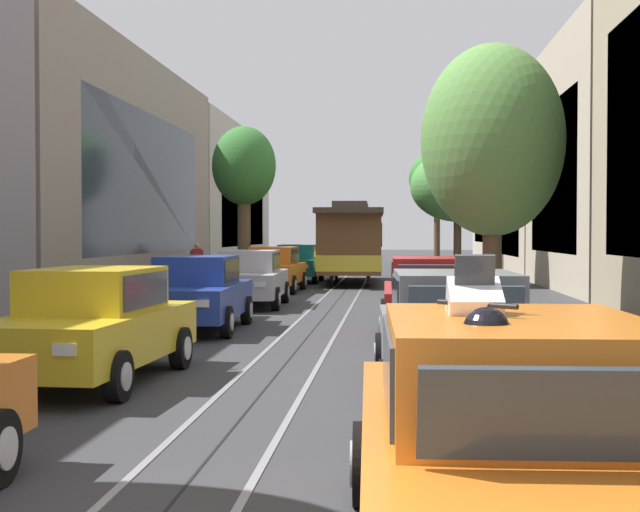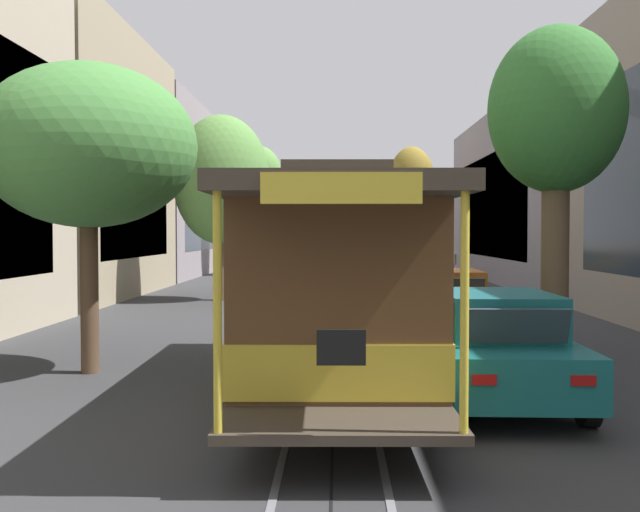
% 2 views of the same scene
% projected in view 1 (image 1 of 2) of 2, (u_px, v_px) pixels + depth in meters
% --- Properties ---
extents(ground_plane, '(160.00, 160.00, 0.00)m').
position_uv_depth(ground_plane, '(340.00, 297.00, 28.44)').
color(ground_plane, '#38383A').
extents(trolley_track_rails, '(1.14, 71.82, 0.01)m').
position_uv_depth(trolley_track_rails, '(347.00, 288.00, 32.80)').
color(trolley_track_rails, gray).
rests_on(trolley_track_rails, ground).
extents(building_facade_left, '(5.98, 63.52, 8.77)m').
position_uv_depth(building_facade_left, '(65.00, 172.00, 31.79)').
color(building_facade_left, gray).
rests_on(building_facade_left, ground).
extents(building_facade_right, '(5.22, 63.52, 9.92)m').
position_uv_depth(building_facade_right, '(628.00, 161.00, 30.93)').
color(building_facade_right, gray).
rests_on(building_facade_right, ground).
extents(parked_car_yellow_second_left, '(2.14, 4.42, 1.58)m').
position_uv_depth(parked_car_yellow_second_left, '(92.00, 325.00, 12.22)').
color(parked_car_yellow_second_left, gold).
rests_on(parked_car_yellow_second_left, ground).
extents(parked_car_blue_mid_left, '(2.05, 4.38, 1.58)m').
position_uv_depth(parked_car_blue_mid_left, '(196.00, 293.00, 18.71)').
color(parked_car_blue_mid_left, '#233D93').
rests_on(parked_car_blue_mid_left, ground).
extents(parked_car_silver_fourth_left, '(2.08, 4.40, 1.58)m').
position_uv_depth(parked_car_silver_fourth_left, '(250.00, 278.00, 24.79)').
color(parked_car_silver_fourth_left, '#B7B7BC').
rests_on(parked_car_silver_fourth_left, ground).
extents(parked_car_orange_fifth_left, '(2.09, 4.40, 1.58)m').
position_uv_depth(parked_car_orange_fifth_left, '(273.00, 269.00, 31.05)').
color(parked_car_orange_fifth_left, orange).
rests_on(parked_car_orange_fifth_left, ground).
extents(parked_car_teal_sixth_left, '(2.04, 4.38, 1.58)m').
position_uv_depth(parked_car_teal_sixth_left, '(298.00, 263.00, 37.09)').
color(parked_car_teal_sixth_left, '#196B70').
rests_on(parked_car_teal_sixth_left, ground).
extents(parked_car_orange_near_right, '(2.09, 4.40, 1.58)m').
position_uv_depth(parked_car_orange_near_right, '(514.00, 447.00, 5.25)').
color(parked_car_orange_near_right, orange).
rests_on(parked_car_orange_near_right, ground).
extents(parked_car_grey_second_right, '(2.10, 4.40, 1.58)m').
position_uv_depth(parked_car_grey_second_right, '(454.00, 333.00, 11.22)').
color(parked_car_grey_second_right, slate).
rests_on(parked_car_grey_second_right, ground).
extents(parked_car_red_mid_right, '(2.03, 4.37, 1.58)m').
position_uv_depth(parked_car_red_mid_right, '(429.00, 296.00, 17.76)').
color(parked_car_red_mid_right, red).
rests_on(parked_car_red_mid_right, ground).
extents(street_tree_kerb_left_second, '(2.48, 2.37, 6.20)m').
position_uv_depth(street_tree_kerb_left_second, '(244.00, 169.00, 34.07)').
color(street_tree_kerb_left_second, brown).
rests_on(street_tree_kerb_left_second, ground).
extents(street_tree_kerb_right_second, '(3.43, 3.18, 6.61)m').
position_uv_depth(street_tree_kerb_right_second, '(493.00, 141.00, 21.11)').
color(street_tree_kerb_right_second, brown).
rests_on(street_tree_kerb_right_second, ground).
extents(street_tree_kerb_right_mid, '(3.72, 3.56, 5.31)m').
position_uv_depth(street_tree_kerb_right_mid, '(458.00, 187.00, 34.47)').
color(street_tree_kerb_right_mid, brown).
rests_on(street_tree_kerb_right_mid, ground).
extents(street_tree_kerb_right_fourth, '(3.06, 2.77, 6.51)m').
position_uv_depth(street_tree_kerb_right_fourth, '(437.00, 180.00, 47.66)').
color(street_tree_kerb_right_fourth, brown).
rests_on(street_tree_kerb_right_fourth, ground).
extents(cable_car_trolley, '(2.73, 9.16, 3.28)m').
position_uv_depth(cable_car_trolley, '(351.00, 243.00, 35.97)').
color(cable_car_trolley, brown).
rests_on(cable_car_trolley, ground).
extents(motorcycle_with_rider, '(0.49, 1.77, 1.94)m').
position_uv_depth(motorcycle_with_rider, '(480.00, 416.00, 5.09)').
color(motorcycle_with_rider, black).
rests_on(motorcycle_with_rider, ground).
extents(pedestrian_crossing_far, '(0.55, 0.32, 1.66)m').
position_uv_depth(pedestrian_crossing_far, '(197.00, 261.00, 35.91)').
color(pedestrian_crossing_far, '#4C4233').
rests_on(pedestrian_crossing_far, ground).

